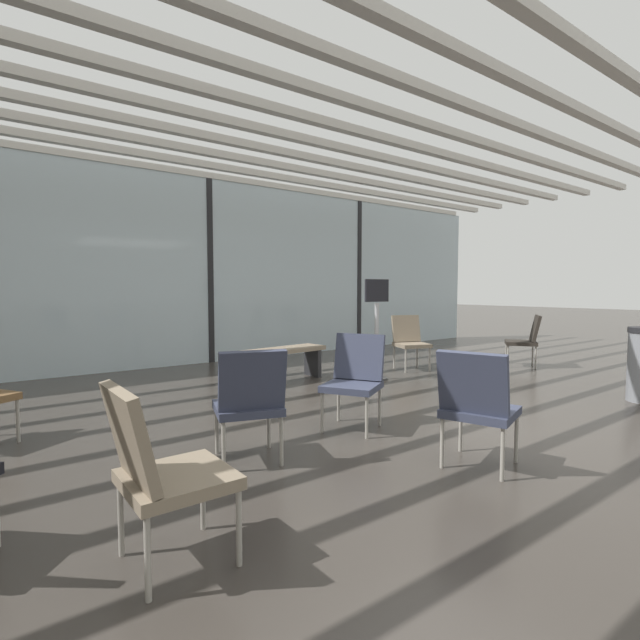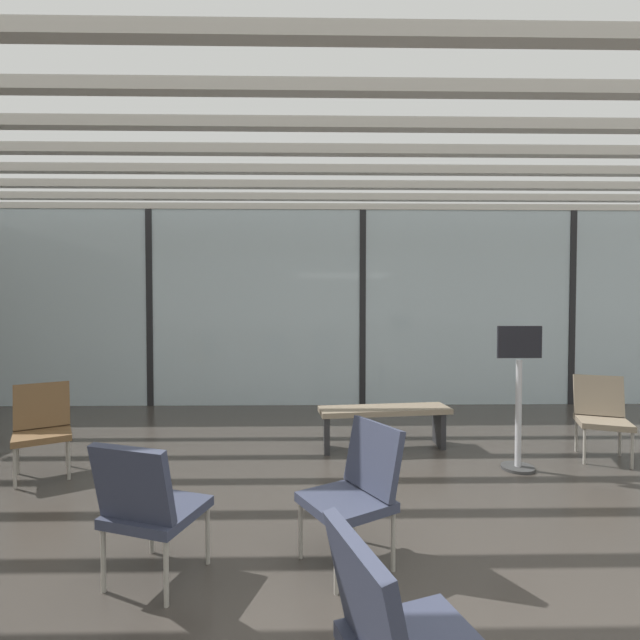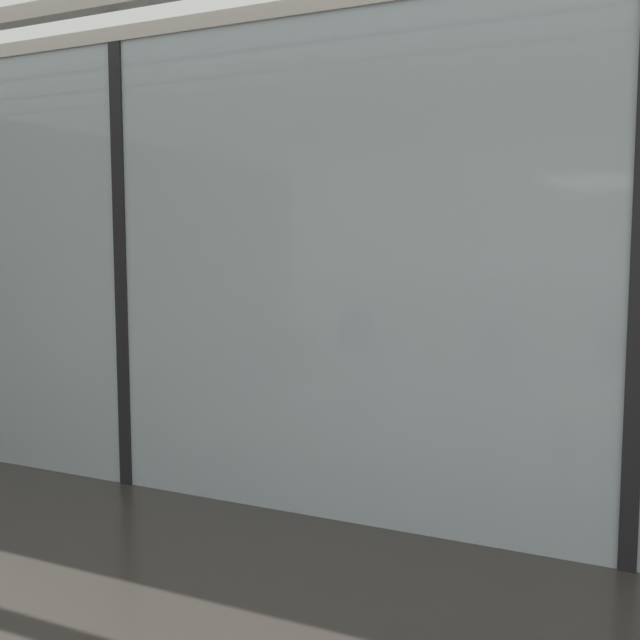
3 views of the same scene
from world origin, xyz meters
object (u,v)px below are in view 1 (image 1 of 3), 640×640
parked_airplane (123,256)px  lounge_chair_0 (409,339)px  lounge_chair_3 (527,337)px  info_sign (377,333)px  lounge_chair_2 (250,398)px  waiting_bench (278,356)px  lounge_chair_4 (477,402)px  lounge_chair_1 (355,375)px  lounge_chair_7 (159,464)px

parked_airplane → lounge_chair_0: (2.47, -7.72, -1.66)m
parked_airplane → lounge_chair_0: size_ratio=12.41×
lounge_chair_3 → info_sign: info_sign is taller
lounge_chair_2 → lounge_chair_3: size_ratio=1.00×
waiting_bench → lounge_chair_2: bearing=-132.5°
waiting_bench → lounge_chair_4: bearing=-105.3°
lounge_chair_0 → info_sign: (-1.06, -0.34, 0.18)m
lounge_chair_4 → lounge_chair_1: bearing=-17.9°
lounge_chair_2 → lounge_chair_1: bearing=-151.0°
lounge_chair_2 → parked_airplane: bearing=-81.2°
lounge_chair_3 → lounge_chair_4: same height
lounge_chair_7 → lounge_chair_2: bearing=-46.9°
lounge_chair_3 → waiting_bench: 4.26m
lounge_chair_3 → lounge_chair_7: same height
lounge_chair_0 → lounge_chair_3: (1.72, -1.04, 0.00)m
lounge_chair_0 → parked_airplane: bearing=128.7°
parked_airplane → lounge_chair_2: parked_airplane is taller
lounge_chair_3 → waiting_bench: size_ratio=0.57×
parked_airplane → info_sign: bearing=-80.1°
lounge_chair_3 → lounge_chair_1: bearing=-24.2°
lounge_chair_2 → lounge_chair_7: bearing=61.4°
lounge_chair_3 → lounge_chair_2: bearing=-24.2°
parked_airplane → lounge_chair_2: 10.13m
lounge_chair_1 → info_sign: bearing=101.1°
waiting_bench → lounge_chair_7: bearing=-135.8°
lounge_chair_0 → info_sign: info_sign is taller
lounge_chair_4 → lounge_chair_7: 2.22m
parked_airplane → lounge_chair_2: bearing=-99.3°
lounge_chair_1 → lounge_chair_4: size_ratio=1.00×
lounge_chair_7 → lounge_chair_3: bearing=-73.7°
lounge_chair_1 → lounge_chair_7: 2.49m
parked_airplane → info_sign: (1.41, -8.06, -1.48)m
parked_airplane → waiting_bench: parked_airplane is taller
lounge_chair_4 → lounge_chair_7: size_ratio=1.00×
lounge_chair_0 → info_sign: bearing=-141.3°
lounge_chair_0 → lounge_chair_2: same height
parked_airplane → lounge_chair_4: 11.07m
lounge_chair_2 → lounge_chair_4: size_ratio=1.00×
lounge_chair_0 → lounge_chair_1: same height
lounge_chair_0 → lounge_chair_1: (-2.84, -1.90, 0.00)m
lounge_chair_3 → lounge_chair_0: bearing=-66.1°
lounge_chair_7 → waiting_bench: (2.74, 3.40, -0.13)m
lounge_chair_1 → lounge_chair_2: bearing=-109.3°
lounge_chair_2 → lounge_chair_3: bearing=-151.2°
lounge_chair_0 → lounge_chair_7: (-5.04, -3.05, 0.00)m
lounge_chair_2 → info_sign: size_ratio=0.60×
parked_airplane → lounge_chair_3: parked_airplane is taller
lounge_chair_1 → lounge_chair_7: (-2.20, -1.15, 0.00)m
waiting_bench → info_sign: bearing=-36.2°
parked_airplane → waiting_bench: (0.17, -7.36, -1.80)m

